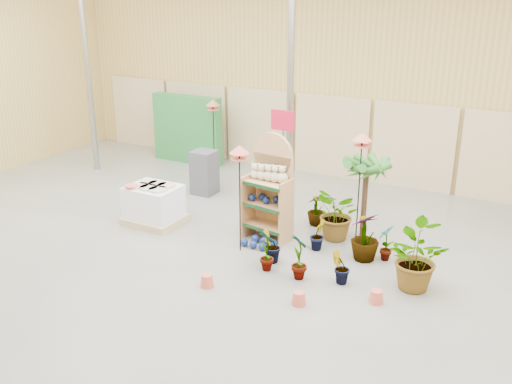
{
  "coord_description": "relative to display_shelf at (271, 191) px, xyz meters",
  "views": [
    {
      "loc": [
        4.9,
        -6.94,
        4.47
      ],
      "look_at": [
        0.3,
        1.5,
        1.0
      ],
      "focal_mm": 40.0,
      "sensor_mm": 36.0,
      "label": 1
    }
  ],
  "objects": [
    {
      "name": "gazing_balls_floor",
      "position": [
        0.03,
        -0.51,
        -0.84
      ],
      "size": [
        0.63,
        0.39,
        0.15
      ],
      "color": "navy",
      "rests_on": "ground"
    },
    {
      "name": "potted_plant_6",
      "position": [
        1.17,
        0.47,
        -0.41
      ],
      "size": [
        1.2,
        1.19,
        1.01
      ],
      "primitive_type": "imported",
      "rotation": [
        0.0,
        0.0,
        5.55
      ],
      "color": "#2C6F27",
      "rests_on": "ground"
    },
    {
      "name": "potted_plant_5",
      "position": [
        1.01,
        -0.1,
        -0.63
      ],
      "size": [
        0.26,
        0.32,
        0.57
      ],
      "primitive_type": "imported",
      "rotation": [
        0.0,
        0.0,
        1.53
      ],
      "color": "#2C6F27",
      "rests_on": "ground"
    },
    {
      "name": "potted_plant_8",
      "position": [
        1.19,
        -1.27,
        -0.51
      ],
      "size": [
        0.51,
        0.47,
        0.81
      ],
      "primitive_type": "imported",
      "rotation": [
        0.0,
        0.0,
        2.6
      ],
      "color": "#2C6F27",
      "rests_on": "ground"
    },
    {
      "name": "room",
      "position": [
        -0.39,
        -0.98,
        1.3
      ],
      "size": [
        15.2,
        12.1,
        4.7
      ],
      "color": "slate",
      "rests_on": "ground"
    },
    {
      "name": "display_shelf",
      "position": [
        0.0,
        0.0,
        0.0
      ],
      "size": [
        0.9,
        0.63,
        2.0
      ],
      "rotation": [
        0.0,
        0.0,
        -0.13
      ],
      "color": "tan",
      "rests_on": "ground"
    },
    {
      "name": "potted_plant_4",
      "position": [
        2.21,
        0.08,
        -0.58
      ],
      "size": [
        0.27,
        0.37,
        0.67
      ],
      "primitive_type": "imported",
      "rotation": [
        0.0,
        0.0,
        4.81
      ],
      "color": "#2C6F27",
      "rests_on": "ground"
    },
    {
      "name": "bird_table_right",
      "position": [
        1.54,
        0.46,
        1.04
      ],
      "size": [
        0.34,
        0.34,
        2.1
      ],
      "color": "black",
      "rests_on": "ground"
    },
    {
      "name": "potted_plant_1",
      "position": [
        0.52,
        -0.97,
        -0.6
      ],
      "size": [
        0.37,
        0.41,
        0.62
      ],
      "primitive_type": "imported",
      "rotation": [
        0.0,
        0.0,
        4.38
      ],
      "color": "#2C6F27",
      "rests_on": "ground"
    },
    {
      "name": "potted_plant_3",
      "position": [
        1.88,
        -0.1,
        -0.48
      ],
      "size": [
        0.66,
        0.66,
        0.87
      ],
      "primitive_type": "imported",
      "rotation": [
        0.0,
        0.0,
        4.19
      ],
      "color": "#2C6F27",
      "rests_on": "ground"
    },
    {
      "name": "palm",
      "position": [
        1.53,
        0.84,
        0.48
      ],
      "size": [
        0.7,
        0.7,
        1.64
      ],
      "color": "#40291B",
      "rests_on": "ground"
    },
    {
      "name": "bird_table_front",
      "position": [
        -0.18,
        -0.82,
        0.9
      ],
      "size": [
        0.34,
        0.34,
        1.96
      ],
      "color": "black",
      "rests_on": "ground"
    },
    {
      "name": "potted_plant_0",
      "position": [
        0.6,
        -1.26,
        -0.54
      ],
      "size": [
        0.46,
        0.4,
        0.74
      ],
      "primitive_type": "imported",
      "rotation": [
        0.0,
        0.0,
        2.72
      ],
      "color": "#2C6F27",
      "rests_on": "ground"
    },
    {
      "name": "potted_plant_11",
      "position": [
        0.55,
        0.93,
        -0.59
      ],
      "size": [
        0.47,
        0.47,
        0.65
      ],
      "primitive_type": "imported",
      "rotation": [
        0.0,
        0.0,
        4.33
      ],
      "color": "#2C6F27",
      "rests_on": "ground"
    },
    {
      "name": "potted_plant_10",
      "position": [
        2.83,
        -0.69,
        -0.39
      ],
      "size": [
        1.26,
        1.25,
        1.06
      ],
      "primitive_type": "imported",
      "rotation": [
        0.0,
        0.0,
        2.37
      ],
      "color": "#2C6F27",
      "rests_on": "ground"
    },
    {
      "name": "teddy_bears",
      "position": [
        0.03,
        -0.09,
        0.35
      ],
      "size": [
        0.74,
        0.2,
        0.33
      ],
      "color": "beige",
      "rests_on": "display_shelf"
    },
    {
      "name": "offer_sign",
      "position": [
        -0.29,
        1.09,
        0.66
      ],
      "size": [
        0.5,
        0.08,
        2.2
      ],
      "color": "gray",
      "rests_on": "ground"
    },
    {
      "name": "charcoal_planters",
      "position": [
        -2.41,
        1.42,
        -0.41
      ],
      "size": [
        0.5,
        0.5,
        1.0
      ],
      "color": "#36363E",
      "rests_on": "ground"
    },
    {
      "name": "pallet_stack",
      "position": [
        -2.33,
        -0.52,
        -0.52
      ],
      "size": [
        1.09,
        0.91,
        0.81
      ],
      "rotation": [
        0.0,
        0.0,
        -0.0
      ],
      "color": "tan",
      "rests_on": "ground"
    },
    {
      "name": "trellis_stock",
      "position": [
        -4.19,
        3.31,
        -0.01
      ],
      "size": [
        2.0,
        0.3,
        1.8
      ],
      "primitive_type": "cube",
      "color": "#277335",
      "rests_on": "ground"
    },
    {
      "name": "gazing_balls_shelf",
      "position": [
        -0.0,
        -0.12,
        -0.13
      ],
      "size": [
        0.73,
        0.25,
        0.14
      ],
      "color": "navy",
      "rests_on": "display_shelf"
    },
    {
      "name": "potted_plant_9",
      "position": [
        1.82,
        -1.11,
        -0.63
      ],
      "size": [
        0.39,
        0.4,
        0.56
      ],
      "primitive_type": "imported",
      "rotation": [
        0.0,
        0.0,
        4.01
      ],
      "color": "#2C6F27",
      "rests_on": "ground"
    },
    {
      "name": "bird_table_back",
      "position": [
        -3.07,
        2.85,
        0.82
      ],
      "size": [
        0.34,
        0.34,
        1.87
      ],
      "color": "black",
      "rests_on": "ground"
    }
  ]
}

